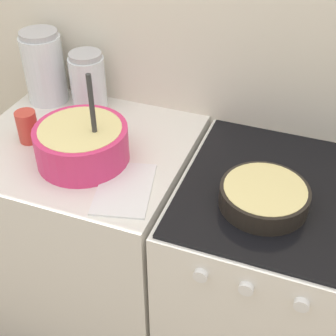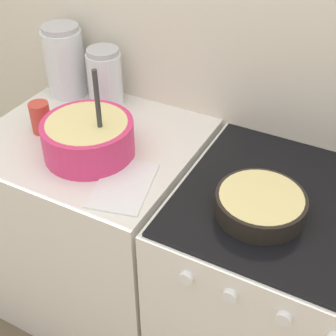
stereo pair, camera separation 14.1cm
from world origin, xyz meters
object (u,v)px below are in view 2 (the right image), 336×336
at_px(stove, 276,298).
at_px(storage_jar_left, 65,65).
at_px(baking_pan, 260,204).
at_px(storage_jar_middle, 105,81).
at_px(tin_can, 41,118).
at_px(mixing_bowl, 88,136).

xyz_separation_m(stove, storage_jar_left, (-1.00, 0.23, 0.56)).
bearing_deg(stove, baking_pan, -134.82).
bearing_deg(storage_jar_middle, tin_can, -108.60).
height_order(stove, mixing_bowl, mixing_bowl).
distance_m(baking_pan, storage_jar_left, 0.97).
bearing_deg(mixing_bowl, storage_jar_left, 136.29).
bearing_deg(baking_pan, stove, 45.18).
bearing_deg(mixing_bowl, stove, 6.43).
bearing_deg(tin_can, mixing_bowl, -8.57).
distance_m(storage_jar_left, storage_jar_middle, 0.18).
height_order(storage_jar_left, storage_jar_middle, storage_jar_left).
distance_m(mixing_bowl, storage_jar_left, 0.45).
relative_size(storage_jar_left, storage_jar_middle, 1.24).
height_order(mixing_bowl, tin_can, mixing_bowl).
bearing_deg(storage_jar_left, storage_jar_middle, 0.00).
bearing_deg(storage_jar_middle, mixing_bowl, -65.89).
bearing_deg(baking_pan, storage_jar_middle, 156.40).
bearing_deg(storage_jar_middle, storage_jar_left, 180.00).
height_order(baking_pan, storage_jar_left, storage_jar_left).
bearing_deg(stove, storage_jar_left, 167.04).
distance_m(stove, storage_jar_middle, 1.00).
distance_m(storage_jar_left, tin_can, 0.29).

